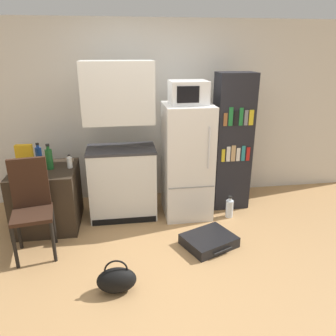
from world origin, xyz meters
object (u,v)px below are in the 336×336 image
(chair, at_px, (31,200))
(bottle_blue_soda, at_px, (39,155))
(side_table, at_px, (47,197))
(microwave, at_px, (188,92))
(kitchen_hutch, at_px, (121,149))
(water_bottle_front, at_px, (229,208))
(bookshelf, at_px, (232,143))
(suitcase_large_flat, at_px, (209,241))
(handbag, at_px, (117,280))
(cereal_box, at_px, (25,157))
(refrigerator, at_px, (187,161))
(bottle_milk_white, at_px, (70,162))
(bottle_green_tall, at_px, (49,159))

(chair, bearing_deg, bottle_blue_soda, 84.74)
(side_table, height_order, microwave, microwave)
(kitchen_hutch, bearing_deg, microwave, -3.79)
(water_bottle_front, bearing_deg, bookshelf, 74.14)
(suitcase_large_flat, bearing_deg, kitchen_hutch, 112.92)
(kitchen_hutch, bearing_deg, bookshelf, 3.54)
(chair, distance_m, handbag, 1.27)
(cereal_box, bearing_deg, kitchen_hutch, 5.18)
(microwave, height_order, cereal_box, microwave)
(microwave, bearing_deg, refrigerator, 73.70)
(refrigerator, distance_m, chair, 1.90)
(bottle_milk_white, distance_m, handbag, 1.61)
(chair, bearing_deg, kitchen_hutch, 26.44)
(side_table, distance_m, suitcase_large_flat, 2.03)
(water_bottle_front, bearing_deg, chair, -169.84)
(bottle_green_tall, height_order, cereal_box, bottle_green_tall)
(cereal_box, bearing_deg, refrigerator, 1.41)
(cereal_box, bearing_deg, water_bottle_front, -3.84)
(side_table, relative_size, cereal_box, 2.55)
(cereal_box, height_order, handbag, cereal_box)
(refrigerator, xyz_separation_m, suitcase_large_flat, (0.10, -0.83, -0.67))
(bottle_green_tall, height_order, chair, bottle_green_tall)
(bottle_milk_white, distance_m, water_bottle_front, 2.11)
(cereal_box, bearing_deg, microwave, 1.37)
(refrigerator, relative_size, bottle_milk_white, 8.89)
(microwave, bearing_deg, bottle_milk_white, -177.17)
(kitchen_hutch, height_order, microwave, kitchen_hutch)
(handbag, bearing_deg, bookshelf, 45.18)
(suitcase_large_flat, height_order, water_bottle_front, water_bottle_front)
(microwave, xyz_separation_m, bookshelf, (0.64, 0.15, -0.69))
(bookshelf, bearing_deg, chair, -162.25)
(bottle_blue_soda, xyz_separation_m, water_bottle_front, (2.38, -0.35, -0.73))
(bottle_green_tall, xyz_separation_m, handbag, (0.75, -1.35, -0.75))
(bookshelf, relative_size, bottle_blue_soda, 6.85)
(cereal_box, distance_m, water_bottle_front, 2.61)
(side_table, height_order, bookshelf, bookshelf)
(cereal_box, xyz_separation_m, suitcase_large_flat, (2.05, -0.78, -0.83))
(bookshelf, bearing_deg, cereal_box, -175.75)
(bottle_green_tall, bearing_deg, microwave, 2.75)
(refrigerator, xyz_separation_m, bottle_blue_soda, (-1.84, 0.13, 0.13))
(bottle_milk_white, distance_m, cereal_box, 0.51)
(side_table, bearing_deg, microwave, 2.26)
(side_table, relative_size, chair, 0.74)
(microwave, distance_m, bottle_blue_soda, 1.99)
(microwave, distance_m, handbag, 2.25)
(bookshelf, bearing_deg, bottle_milk_white, -174.04)
(bookshelf, bearing_deg, kitchen_hutch, -176.46)
(refrigerator, xyz_separation_m, bottle_green_tall, (-1.68, -0.08, 0.14))
(microwave, relative_size, bookshelf, 0.25)
(kitchen_hutch, distance_m, water_bottle_front, 1.61)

